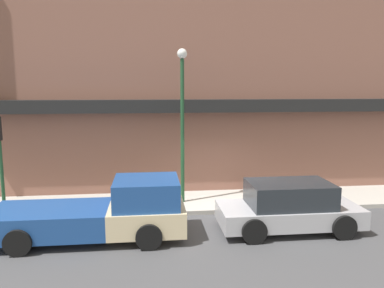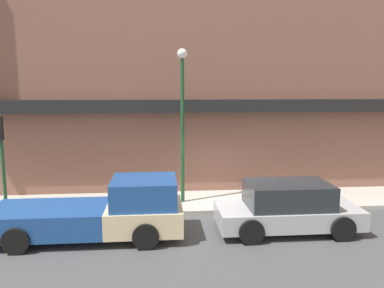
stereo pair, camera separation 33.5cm
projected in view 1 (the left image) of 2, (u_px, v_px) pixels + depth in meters
name	position (u px, v px, depth m)	size (l,w,h in m)	color
ground_plane	(220.00, 214.00, 13.09)	(80.00, 80.00, 0.00)	#424244
sidewalk	(214.00, 201.00, 14.33)	(36.00, 2.54, 0.15)	#ADA89E
building	(204.00, 52.00, 16.16)	(19.80, 3.80, 11.81)	brown
pickup_truck	(104.00, 213.00, 10.92)	(5.52, 2.13, 1.75)	beige
parked_car	(289.00, 207.00, 11.55)	(4.33, 1.98, 1.52)	#ADADB2
fire_hydrant	(128.00, 197.00, 13.58)	(0.20, 0.20, 0.64)	yellow
street_lamp	(182.00, 108.00, 13.51)	(0.36, 0.36, 5.61)	#1E4728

